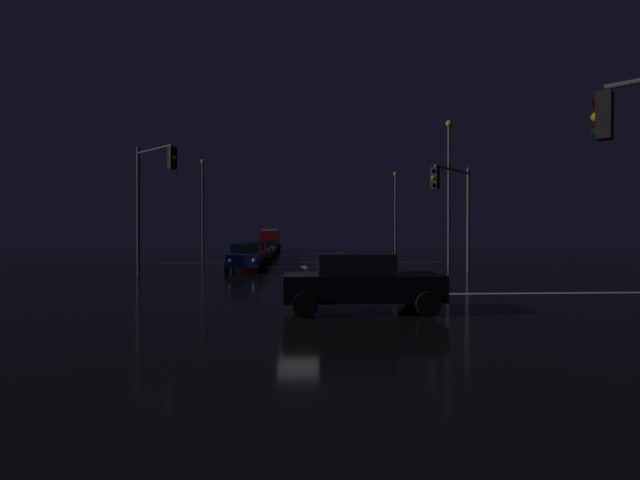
{
  "coord_description": "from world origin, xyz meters",
  "views": [
    {
      "loc": [
        -0.74,
        -16.09,
        2.03
      ],
      "look_at": [
        0.9,
        12.04,
        1.81
      ],
      "focal_mm": 26.12,
      "sensor_mm": 36.0,
      "label": 1
    }
  ],
  "objects_px": {
    "sedan_gray": "(261,251)",
    "streetlamp_left_far": "(203,201)",
    "sedan_black_crossing": "(360,282)",
    "sedan_silver": "(266,249)",
    "sedan_green": "(269,246)",
    "box_truck": "(271,239)",
    "sedan_blue": "(246,257)",
    "sedan_red": "(254,253)",
    "traffic_signal_nw": "(152,186)",
    "sedan_white": "(266,247)",
    "streetlamp_right_far": "(395,207)",
    "streetlamp_right_near": "(449,183)",
    "traffic_signal_ne": "(454,199)"
  },
  "relations": [
    {
      "from": "sedan_green",
      "to": "sedan_black_crossing",
      "type": "xyz_separation_m",
      "value": [
        4.78,
        -46.09,
        0.0
      ]
    },
    {
      "from": "sedan_silver",
      "to": "sedan_black_crossing",
      "type": "xyz_separation_m",
      "value": [
        4.48,
        -33.0,
        0.0
      ]
    },
    {
      "from": "box_truck",
      "to": "streetlamp_left_far",
      "type": "distance_m",
      "value": 21.28
    },
    {
      "from": "sedan_white",
      "to": "sedan_silver",
      "type": "bearing_deg",
      "value": -87.02
    },
    {
      "from": "sedan_gray",
      "to": "traffic_signal_nw",
      "type": "bearing_deg",
      "value": -105.22
    },
    {
      "from": "sedan_gray",
      "to": "sedan_black_crossing",
      "type": "bearing_deg",
      "value": -80.64
    },
    {
      "from": "sedan_silver",
      "to": "sedan_green",
      "type": "relative_size",
      "value": 1.0
    },
    {
      "from": "sedan_green",
      "to": "traffic_signal_ne",
      "type": "distance_m",
      "value": 36.77
    },
    {
      "from": "sedan_red",
      "to": "sedan_black_crossing",
      "type": "distance_m",
      "value": 22.09
    },
    {
      "from": "sedan_white",
      "to": "streetlamp_left_far",
      "type": "distance_m",
      "value": 9.5
    },
    {
      "from": "sedan_black_crossing",
      "to": "sedan_silver",
      "type": "bearing_deg",
      "value": 97.73
    },
    {
      "from": "streetlamp_left_far",
      "to": "box_truck",
      "type": "bearing_deg",
      "value": 74.34
    },
    {
      "from": "sedan_white",
      "to": "traffic_signal_nw",
      "type": "bearing_deg",
      "value": -98.38
    },
    {
      "from": "sedan_blue",
      "to": "sedan_green",
      "type": "height_order",
      "value": "same"
    },
    {
      "from": "sedan_silver",
      "to": "sedan_gray",
      "type": "bearing_deg",
      "value": -90.83
    },
    {
      "from": "sedan_red",
      "to": "sedan_white",
      "type": "bearing_deg",
      "value": 90.54
    },
    {
      "from": "sedan_white",
      "to": "sedan_black_crossing",
      "type": "xyz_separation_m",
      "value": [
        4.82,
        -39.54,
        0.0
      ]
    },
    {
      "from": "sedan_red",
      "to": "traffic_signal_ne",
      "type": "relative_size",
      "value": 0.75
    },
    {
      "from": "sedan_blue",
      "to": "sedan_white",
      "type": "bearing_deg",
      "value": 90.59
    },
    {
      "from": "sedan_red",
      "to": "traffic_signal_nw",
      "type": "xyz_separation_m",
      "value": [
        -4.3,
        -10.1,
        3.75
      ]
    },
    {
      "from": "sedan_red",
      "to": "streetlamp_right_near",
      "type": "relative_size",
      "value": 0.45
    },
    {
      "from": "sedan_gray",
      "to": "streetlamp_right_far",
      "type": "height_order",
      "value": "streetlamp_right_far"
    },
    {
      "from": "sedan_red",
      "to": "streetlamp_right_far",
      "type": "bearing_deg",
      "value": 42.63
    },
    {
      "from": "sedan_blue",
      "to": "streetlamp_right_far",
      "type": "distance_m",
      "value": 23.07
    },
    {
      "from": "sedan_gray",
      "to": "sedan_black_crossing",
      "type": "height_order",
      "value": "same"
    },
    {
      "from": "box_truck",
      "to": "streetlamp_right_far",
      "type": "distance_m",
      "value": 24.45
    },
    {
      "from": "box_truck",
      "to": "sedan_black_crossing",
      "type": "height_order",
      "value": "box_truck"
    },
    {
      "from": "traffic_signal_ne",
      "to": "sedan_green",
      "type": "bearing_deg",
      "value": 108.05
    },
    {
      "from": "streetlamp_right_near",
      "to": "traffic_signal_nw",
      "type": "bearing_deg",
      "value": -160.49
    },
    {
      "from": "sedan_blue",
      "to": "sedan_green",
      "type": "relative_size",
      "value": 1.0
    },
    {
      "from": "sedan_white",
      "to": "traffic_signal_nw",
      "type": "distance_m",
      "value": 28.6
    },
    {
      "from": "streetlamp_left_far",
      "to": "sedan_white",
      "type": "bearing_deg",
      "value": 45.38
    },
    {
      "from": "sedan_blue",
      "to": "sedan_red",
      "type": "distance_m",
      "value": 6.51
    },
    {
      "from": "streetlamp_right_far",
      "to": "sedan_silver",
      "type": "bearing_deg",
      "value": -177.06
    },
    {
      "from": "sedan_black_crossing",
      "to": "streetlamp_right_near",
      "type": "relative_size",
      "value": 0.45
    },
    {
      "from": "sedan_green",
      "to": "box_truck",
      "type": "bearing_deg",
      "value": 91.4
    },
    {
      "from": "sedan_gray",
      "to": "sedan_white",
      "type": "bearing_deg",
      "value": 91.26
    },
    {
      "from": "sedan_gray",
      "to": "sedan_silver",
      "type": "bearing_deg",
      "value": 89.17
    },
    {
      "from": "traffic_signal_nw",
      "to": "sedan_green",
      "type": "bearing_deg",
      "value": 83.13
    },
    {
      "from": "sedan_silver",
      "to": "sedan_green",
      "type": "xyz_separation_m",
      "value": [
        -0.3,
        13.1,
        0.0
      ]
    },
    {
      "from": "sedan_black_crossing",
      "to": "traffic_signal_ne",
      "type": "relative_size",
      "value": 0.75
    },
    {
      "from": "sedan_blue",
      "to": "sedan_black_crossing",
      "type": "relative_size",
      "value": 1.0
    },
    {
      "from": "box_truck",
      "to": "traffic_signal_ne",
      "type": "height_order",
      "value": "traffic_signal_ne"
    },
    {
      "from": "sedan_gray",
      "to": "streetlamp_left_far",
      "type": "relative_size",
      "value": 0.45
    },
    {
      "from": "sedan_gray",
      "to": "sedan_silver",
      "type": "relative_size",
      "value": 1.0
    },
    {
      "from": "sedan_gray",
      "to": "box_truck",
      "type": "bearing_deg",
      "value": 90.9
    },
    {
      "from": "streetlamp_left_far",
      "to": "traffic_signal_nw",
      "type": "bearing_deg",
      "value": -85.69
    },
    {
      "from": "box_truck",
      "to": "sedan_silver",
      "type": "bearing_deg",
      "value": -88.66
    },
    {
      "from": "sedan_green",
      "to": "streetlamp_right_near",
      "type": "bearing_deg",
      "value": -65.02
    },
    {
      "from": "streetlamp_right_near",
      "to": "sedan_gray",
      "type": "bearing_deg",
      "value": 142.54
    }
  ]
}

